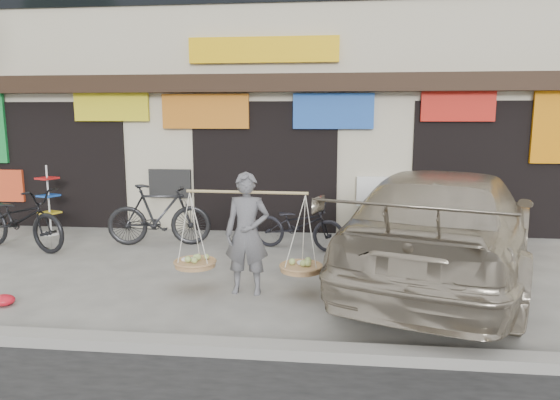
# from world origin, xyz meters

# --- Properties ---
(ground) EXTENTS (70.00, 70.00, 0.00)m
(ground) POSITION_xyz_m (0.00, 0.00, 0.00)
(ground) COLOR gray
(ground) RESTS_ON ground
(kerb) EXTENTS (70.00, 0.25, 0.12)m
(kerb) POSITION_xyz_m (0.00, -2.00, 0.06)
(kerb) COLOR gray
(kerb) RESTS_ON ground
(shophouse_block) EXTENTS (14.00, 6.32, 7.00)m
(shophouse_block) POSITION_xyz_m (-0.00, 6.42, 3.45)
(shophouse_block) COLOR beige
(shophouse_block) RESTS_ON ground
(street_vendor) EXTENTS (2.03, 0.60, 1.67)m
(street_vendor) POSITION_xyz_m (0.28, -0.23, 0.77)
(street_vendor) COLOR slate
(street_vendor) RESTS_ON ground
(bike_0) EXTENTS (2.28, 1.38, 1.13)m
(bike_0) POSITION_xyz_m (-4.22, 1.60, 0.57)
(bike_0) COLOR black
(bike_0) RESTS_ON ground
(bike_1) EXTENTS (1.98, 0.81, 1.16)m
(bike_1) POSITION_xyz_m (-1.81, 2.15, 0.58)
(bike_1) COLOR black
(bike_1) RESTS_ON ground
(bike_2) EXTENTS (1.83, 1.02, 0.91)m
(bike_2) POSITION_xyz_m (0.81, 2.12, 0.46)
(bike_2) COLOR black
(bike_2) RESTS_ON ground
(suv) EXTENTS (4.07, 6.11, 1.64)m
(suv) POSITION_xyz_m (3.06, 0.66, 0.82)
(suv) COLOR #ADA08B
(suv) RESTS_ON ground
(display_rack) EXTENTS (0.44, 0.44, 1.43)m
(display_rack) POSITION_xyz_m (-4.35, 2.77, 0.57)
(display_rack) COLOR silver
(display_rack) RESTS_ON ground
(red_bag) EXTENTS (0.31, 0.25, 0.14)m
(red_bag) POSITION_xyz_m (-2.77, -1.03, 0.07)
(red_bag) COLOR red
(red_bag) RESTS_ON ground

